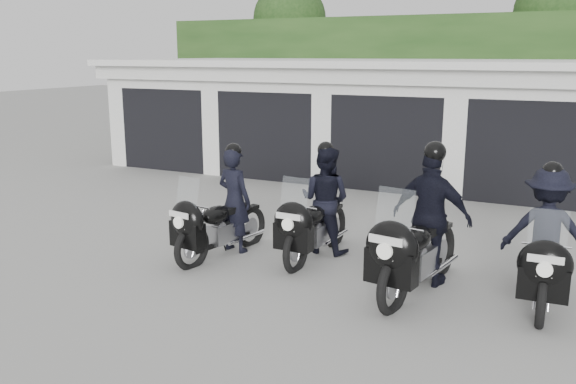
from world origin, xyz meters
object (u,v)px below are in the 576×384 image
at_px(police_bike_d, 546,241).
at_px(police_bike_b, 320,207).
at_px(police_bike_a, 222,211).
at_px(police_bike_c, 425,227).

bearing_deg(police_bike_d, police_bike_b, 170.68).
height_order(police_bike_a, police_bike_b, police_bike_b).
distance_m(police_bike_a, police_bike_d, 4.68).
relative_size(police_bike_b, police_bike_d, 1.00).
height_order(police_bike_b, police_bike_d, same).
bearing_deg(police_bike_a, police_bike_b, 36.92).
bearing_deg(police_bike_c, police_bike_d, 21.74).
relative_size(police_bike_a, police_bike_d, 0.97).
relative_size(police_bike_b, police_bike_c, 0.90).
height_order(police_bike_a, police_bike_c, police_bike_c).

